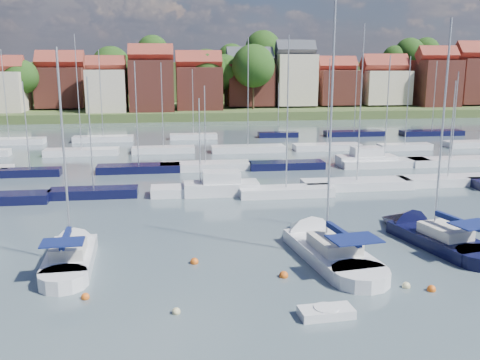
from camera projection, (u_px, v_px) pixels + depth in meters
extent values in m
plane|color=#3F4E56|center=(246.00, 157.00, 70.55)|extent=(260.00, 260.00, 0.00)
cube|color=silver|center=(71.00, 261.00, 32.98)|extent=(3.07, 6.75, 1.20)
cone|color=silver|center=(78.00, 240.00, 36.95)|extent=(2.91, 3.35, 2.76)
cylinder|color=silver|center=(63.00, 282.00, 29.80)|extent=(2.89, 2.89, 1.20)
cube|color=beige|center=(69.00, 249.00, 32.33)|extent=(2.06, 2.85, 0.70)
cylinder|color=#B2B2B7|center=(64.00, 152.00, 31.95)|extent=(0.14, 0.14, 12.27)
cylinder|color=#B2B2B7|center=(66.00, 241.00, 31.26)|extent=(0.28, 3.68, 0.10)
cube|color=#0F194D|center=(65.00, 238.00, 31.23)|extent=(0.47, 3.51, 0.35)
cube|color=#0F194D|center=(62.00, 242.00, 30.05)|extent=(2.42, 1.77, 0.08)
cube|color=silver|center=(330.00, 255.00, 34.04)|extent=(4.44, 8.47, 1.20)
cone|color=silver|center=(300.00, 231.00, 38.79)|extent=(3.88, 4.35, 3.37)
cylinder|color=silver|center=(360.00, 279.00, 30.24)|extent=(3.80, 3.80, 1.20)
cube|color=beige|center=(334.00, 243.00, 33.30)|extent=(2.80, 3.66, 0.70)
cylinder|color=#B2B2B7|center=(331.00, 127.00, 32.81)|extent=(0.14, 0.14, 14.97)
cylinder|color=#B2B2B7|center=(343.00, 236.00, 32.06)|extent=(0.71, 4.46, 0.10)
cube|color=#0F194D|center=(343.00, 234.00, 32.03)|extent=(0.88, 4.27, 0.35)
cube|color=#0F194D|center=(355.00, 239.00, 30.62)|extent=(3.11, 2.39, 0.08)
cube|color=black|center=(439.00, 242.00, 36.45)|extent=(4.77, 7.99, 1.20)
cone|color=black|center=(396.00, 223.00, 40.71)|extent=(3.87, 4.26, 3.11)
cube|color=beige|center=(445.00, 231.00, 35.77)|extent=(2.84, 3.54, 0.70)
cylinder|color=#B2B2B7|center=(442.00, 129.00, 35.26)|extent=(0.14, 0.14, 14.16)
cylinder|color=#B2B2B7|center=(458.00, 223.00, 34.64)|extent=(1.06, 4.06, 0.10)
cube|color=#0F194D|center=(458.00, 221.00, 34.61)|extent=(1.21, 3.91, 0.35)
cube|color=#0F194D|center=(474.00, 224.00, 33.35)|extent=(3.01, 2.43, 0.08)
cube|color=silver|center=(326.00, 313.00, 26.30)|extent=(2.75, 1.42, 0.53)
cylinder|color=silver|center=(326.00, 310.00, 26.27)|extent=(1.24, 1.24, 0.34)
sphere|color=#D85914|center=(85.00, 299.00, 28.31)|extent=(0.45, 0.45, 0.45)
sphere|color=beige|center=(176.00, 314.00, 26.65)|extent=(0.43, 0.43, 0.43)
sphere|color=#D85914|center=(284.00, 277.00, 31.16)|extent=(0.53, 0.53, 0.53)
sphere|color=beige|center=(406.00, 288.00, 29.71)|extent=(0.45, 0.45, 0.45)
sphere|color=#D85914|center=(390.00, 231.00, 39.55)|extent=(0.50, 0.50, 0.50)
sphere|color=#D85914|center=(431.00, 291.00, 29.28)|extent=(0.47, 0.47, 0.47)
sphere|color=#D85914|center=(194.00, 263.00, 33.27)|extent=(0.52, 0.52, 0.52)
cube|color=black|center=(94.00, 193.00, 49.41)|extent=(8.01, 2.24, 1.00)
cylinder|color=#B2B2B7|center=(90.00, 134.00, 48.20)|extent=(0.12, 0.12, 10.16)
cube|color=silver|center=(200.00, 191.00, 50.37)|extent=(9.22, 2.58, 1.00)
cylinder|color=#B2B2B7|center=(200.00, 143.00, 49.37)|extent=(0.12, 0.12, 8.18)
cube|color=silver|center=(286.00, 192.00, 49.86)|extent=(8.78, 2.46, 1.00)
cylinder|color=#B2B2B7|center=(287.00, 128.00, 48.55)|extent=(0.12, 0.12, 11.06)
cube|color=silver|center=(357.00, 185.00, 52.85)|extent=(10.79, 3.02, 1.00)
cylinder|color=#B2B2B7|center=(361.00, 104.00, 51.12)|extent=(0.12, 0.12, 14.87)
cube|color=silver|center=(447.00, 181.00, 54.47)|extent=(10.13, 2.84, 1.00)
cylinder|color=#B2B2B7|center=(452.00, 129.00, 53.31)|extent=(0.12, 0.12, 9.59)
cube|color=silver|center=(221.00, 189.00, 50.40)|extent=(7.00, 2.60, 1.40)
cube|color=silver|center=(221.00, 178.00, 50.16)|extent=(3.50, 2.20, 1.30)
cube|color=black|center=(30.00, 173.00, 58.46)|extent=(6.54, 1.83, 1.00)
cylinder|color=#B2B2B7|center=(26.00, 126.00, 57.33)|extent=(0.12, 0.12, 9.37)
cube|color=black|center=(139.00, 169.00, 60.61)|extent=(9.30, 2.60, 1.00)
cylinder|color=#B2B2B7|center=(137.00, 114.00, 59.26)|extent=(0.12, 0.12, 11.48)
cube|color=silver|center=(206.00, 167.00, 61.97)|extent=(10.40, 2.91, 1.00)
cylinder|color=#B2B2B7|center=(205.00, 125.00, 60.90)|extent=(0.12, 0.12, 8.77)
cube|color=black|center=(286.00, 166.00, 62.49)|extent=(8.80, 2.46, 1.00)
cylinder|color=#B2B2B7|center=(288.00, 100.00, 60.83)|extent=(0.12, 0.12, 14.33)
cube|color=silver|center=(384.00, 163.00, 63.93)|extent=(10.73, 3.00, 1.00)
cylinder|color=#B2B2B7|center=(387.00, 108.00, 62.50)|extent=(0.12, 0.12, 12.14)
cube|color=silver|center=(451.00, 162.00, 64.85)|extent=(10.48, 2.93, 1.00)
cylinder|color=#B2B2B7|center=(455.00, 115.00, 63.62)|extent=(0.12, 0.12, 10.28)
cube|color=silver|center=(366.00, 161.00, 64.46)|extent=(7.00, 2.60, 1.40)
cube|color=silver|center=(366.00, 152.00, 64.22)|extent=(3.50, 2.20, 1.30)
cube|color=silver|center=(82.00, 152.00, 71.71)|extent=(9.71, 2.72, 1.00)
cylinder|color=#B2B2B7|center=(78.00, 93.00, 69.98)|extent=(0.12, 0.12, 14.88)
cube|color=silver|center=(164.00, 150.00, 73.42)|extent=(8.49, 2.38, 1.00)
cylinder|color=#B2B2B7|center=(162.00, 105.00, 72.08)|extent=(0.12, 0.12, 11.31)
cube|color=silver|center=(248.00, 149.00, 74.23)|extent=(10.16, 2.85, 1.00)
cylinder|color=#B2B2B7|center=(248.00, 93.00, 72.53)|extent=(0.12, 0.12, 14.59)
cube|color=silver|center=(327.00, 147.00, 75.83)|extent=(9.53, 2.67, 1.00)
cylinder|color=#B2B2B7|center=(329.00, 102.00, 74.43)|extent=(0.12, 0.12, 11.91)
cube|color=silver|center=(405.00, 147.00, 75.92)|extent=(7.62, 2.13, 1.00)
cylinder|color=#B2B2B7|center=(408.00, 101.00, 74.49)|extent=(0.12, 0.12, 12.13)
cube|color=silver|center=(479.00, 144.00, 78.54)|extent=(10.17, 2.85, 1.00)
cube|color=silver|center=(9.00, 142.00, 81.18)|extent=(10.37, 2.90, 1.00)
cylinder|color=#B2B2B7|center=(5.00, 95.00, 79.63)|extent=(0.12, 0.12, 13.20)
cube|color=silver|center=(103.00, 139.00, 83.84)|extent=(9.24, 2.59, 1.00)
cylinder|color=#B2B2B7|center=(101.00, 94.00, 82.30)|extent=(0.12, 0.12, 13.17)
cube|color=silver|center=(194.00, 137.00, 86.41)|extent=(7.57, 2.12, 1.00)
cylinder|color=#B2B2B7|center=(193.00, 102.00, 85.19)|extent=(0.12, 0.12, 10.24)
cube|color=black|center=(278.00, 135.00, 88.40)|extent=(6.58, 1.84, 1.00)
cylinder|color=#B2B2B7|center=(278.00, 108.00, 87.42)|extent=(0.12, 0.12, 8.01)
cube|color=black|center=(354.00, 134.00, 90.04)|extent=(9.92, 2.78, 1.00)
cylinder|color=#B2B2B7|center=(356.00, 98.00, 88.74)|extent=(0.12, 0.12, 10.92)
cube|color=black|center=(431.00, 133.00, 90.78)|extent=(10.55, 2.95, 1.00)
cylinder|color=#B2B2B7|center=(434.00, 96.00, 89.42)|extent=(0.12, 0.12, 11.51)
cube|color=#435329|center=(205.00, 106.00, 144.96)|extent=(200.00, 70.00, 3.00)
cube|color=#435329|center=(199.00, 85.00, 168.12)|extent=(200.00, 60.00, 14.00)
cube|color=beige|center=(3.00, 92.00, 113.89)|extent=(9.35, 10.04, 8.56)
cube|color=maroon|center=(1.00, 66.00, 112.71)|extent=(9.54, 4.63, 4.63)
cube|color=brown|center=(62.00, 87.00, 120.62)|extent=(10.37, 9.97, 8.73)
cube|color=maroon|center=(60.00, 62.00, 119.40)|extent=(10.57, 5.13, 5.13)
cube|color=beige|center=(107.00, 91.00, 113.65)|extent=(8.09, 8.80, 8.96)
cube|color=maroon|center=(106.00, 65.00, 112.46)|extent=(8.25, 4.00, 4.00)
cube|color=brown|center=(152.00, 86.00, 115.57)|extent=(9.36, 10.17, 10.97)
cube|color=maroon|center=(151.00, 54.00, 114.12)|extent=(9.54, 4.63, 4.63)
cube|color=brown|center=(199.00, 89.00, 118.74)|extent=(9.90, 8.56, 9.42)
cube|color=maroon|center=(199.00, 62.00, 117.45)|extent=(10.10, 4.90, 4.90)
cube|color=brown|center=(250.00, 85.00, 125.02)|extent=(10.59, 8.93, 9.49)
cube|color=#383A42|center=(250.00, 58.00, 123.71)|extent=(10.80, 5.24, 5.24)
cube|color=beige|center=(295.00, 80.00, 125.35)|extent=(9.01, 8.61, 11.65)
cube|color=#383A42|center=(295.00, 50.00, 123.84)|extent=(9.19, 4.46, 4.46)
cube|color=brown|center=(336.00, 87.00, 128.27)|extent=(9.10, 9.34, 8.00)
cube|color=maroon|center=(337.00, 65.00, 127.16)|extent=(9.28, 4.50, 4.50)
cube|color=beige|center=(383.00, 87.00, 129.43)|extent=(10.86, 9.59, 7.88)
cube|color=maroon|center=(385.00, 65.00, 128.29)|extent=(11.07, 5.37, 5.37)
cube|color=brown|center=(435.00, 83.00, 128.18)|extent=(9.18, 9.96, 10.97)
cube|color=maroon|center=(437.00, 55.00, 126.74)|extent=(9.36, 4.54, 4.54)
cube|color=brown|center=(477.00, 81.00, 130.82)|extent=(11.39, 9.67, 10.76)
cube|color=maroon|center=(479.00, 53.00, 129.34)|extent=(11.62, 5.64, 5.64)
cylinder|color=#382619|center=(408.00, 75.00, 149.15)|extent=(0.50, 0.50, 4.47)
sphere|color=#284D18|center=(409.00, 53.00, 147.83)|extent=(8.18, 8.18, 8.18)
cylinder|color=#382619|center=(226.00, 98.00, 124.27)|extent=(0.50, 0.50, 4.46)
sphere|color=#284D18|center=(226.00, 72.00, 122.95)|extent=(8.15, 8.15, 8.15)
cylinder|color=#382619|center=(263.00, 76.00, 141.94)|extent=(0.50, 0.50, 5.15)
sphere|color=#284D18|center=(263.00, 49.00, 140.42)|extent=(9.41, 9.41, 9.41)
cylinder|color=#382619|center=(154.00, 75.00, 140.71)|extent=(0.50, 0.50, 4.56)
sphere|color=#284D18|center=(153.00, 51.00, 139.36)|extent=(8.34, 8.34, 8.34)
cylinder|color=#382619|center=(113.00, 95.00, 129.72)|extent=(0.50, 0.50, 5.15)
sphere|color=#284D18|center=(111.00, 66.00, 128.20)|extent=(9.42, 9.42, 9.42)
cylinder|color=#382619|center=(48.00, 85.00, 129.14)|extent=(0.50, 0.50, 3.42)
sphere|color=#284D18|center=(46.00, 65.00, 128.13)|extent=(6.26, 6.26, 6.26)
cylinder|color=#382619|center=(263.00, 97.00, 134.18)|extent=(0.50, 0.50, 3.77)
sphere|color=#284D18|center=(263.00, 76.00, 133.06)|extent=(6.89, 6.89, 6.89)
cylinder|color=#382619|center=(253.00, 98.00, 120.09)|extent=(0.50, 0.50, 5.21)
sphere|color=#284D18|center=(253.00, 66.00, 118.55)|extent=(9.53, 9.53, 9.53)
cylinder|color=#382619|center=(449.00, 98.00, 137.57)|extent=(0.50, 0.50, 2.97)
sphere|color=#284D18|center=(450.00, 82.00, 136.69)|extent=(5.44, 5.44, 5.44)
cylinder|color=#382619|center=(207.00, 98.00, 121.52)|extent=(0.50, 0.50, 4.84)
sphere|color=#284D18|center=(207.00, 69.00, 120.09)|extent=(8.85, 8.85, 8.85)
cylinder|color=#382619|center=(394.00, 76.00, 148.89)|extent=(0.50, 0.50, 3.72)
sphere|color=#284D18|center=(395.00, 58.00, 147.80)|extent=(6.80, 6.80, 6.80)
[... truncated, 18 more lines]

